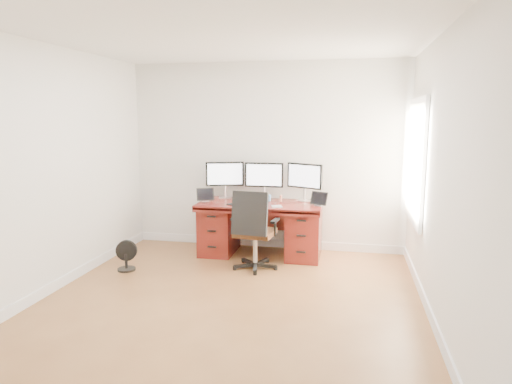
% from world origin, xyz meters
% --- Properties ---
extents(ground, '(4.50, 4.50, 0.00)m').
position_xyz_m(ground, '(0.00, 0.00, 0.00)').
color(ground, brown).
rests_on(ground, ground).
extents(back_wall, '(4.00, 0.10, 2.70)m').
position_xyz_m(back_wall, '(0.00, 2.25, 1.35)').
color(back_wall, silver).
rests_on(back_wall, ground).
extents(right_wall, '(0.10, 4.50, 2.70)m').
position_xyz_m(right_wall, '(2.00, 0.11, 1.35)').
color(right_wall, silver).
rests_on(right_wall, ground).
extents(desk, '(1.70, 0.80, 0.75)m').
position_xyz_m(desk, '(0.00, 1.83, 0.40)').
color(desk, '#5E1712').
rests_on(desk, ground).
extents(office_chair, '(0.61, 0.61, 1.03)m').
position_xyz_m(office_chair, '(0.04, 1.20, 0.34)').
color(office_chair, black).
rests_on(office_chair, ground).
extents(floor_fan, '(0.27, 0.22, 0.39)m').
position_xyz_m(floor_fan, '(-1.54, 0.83, 0.19)').
color(floor_fan, black).
rests_on(floor_fan, ground).
extents(monitor_left, '(0.54, 0.19, 0.53)m').
position_xyz_m(monitor_left, '(-0.58, 2.07, 1.09)').
color(monitor_left, silver).
rests_on(monitor_left, desk).
extents(monitor_center, '(0.55, 0.14, 0.53)m').
position_xyz_m(monitor_center, '(0.00, 2.07, 1.09)').
color(monitor_center, silver).
rests_on(monitor_center, desk).
extents(monitor_right, '(0.51, 0.27, 0.53)m').
position_xyz_m(monitor_right, '(0.58, 2.07, 1.09)').
color(monitor_right, silver).
rests_on(monitor_right, desk).
extents(tablet_left, '(0.25, 0.16, 0.19)m').
position_xyz_m(tablet_left, '(-0.78, 1.75, 0.84)').
color(tablet_left, silver).
rests_on(tablet_left, desk).
extents(tablet_right, '(0.24, 0.17, 0.19)m').
position_xyz_m(tablet_right, '(0.81, 1.75, 0.84)').
color(tablet_right, silver).
rests_on(tablet_right, desk).
extents(keyboard, '(0.29, 0.13, 0.01)m').
position_xyz_m(keyboard, '(-0.05, 1.63, 0.76)').
color(keyboard, white).
rests_on(keyboard, desk).
extents(trackpad, '(0.16, 0.16, 0.01)m').
position_xyz_m(trackpad, '(0.26, 1.58, 0.76)').
color(trackpad, silver).
rests_on(trackpad, desk).
extents(drawing_tablet, '(0.24, 0.18, 0.01)m').
position_xyz_m(drawing_tablet, '(-0.31, 1.59, 0.76)').
color(drawing_tablet, black).
rests_on(drawing_tablet, desk).
extents(phone, '(0.12, 0.08, 0.01)m').
position_xyz_m(phone, '(0.03, 1.76, 0.76)').
color(phone, black).
rests_on(phone, desk).
extents(figurine_orange, '(0.04, 0.04, 0.10)m').
position_xyz_m(figurine_orange, '(-0.34, 1.95, 0.80)').
color(figurine_orange, '#FE9A3C').
rests_on(figurine_orange, desk).
extents(figurine_pink, '(0.04, 0.04, 0.10)m').
position_xyz_m(figurine_pink, '(-0.27, 1.95, 0.80)').
color(figurine_pink, pink).
rests_on(figurine_pink, desk).
extents(figurine_yellow, '(0.04, 0.04, 0.10)m').
position_xyz_m(figurine_yellow, '(-0.12, 1.95, 0.80)').
color(figurine_yellow, tan).
rests_on(figurine_yellow, desk).
extents(figurine_blue, '(0.04, 0.04, 0.10)m').
position_xyz_m(figurine_blue, '(0.10, 1.95, 0.80)').
color(figurine_blue, '#5DA4EB').
rests_on(figurine_blue, desk).
extents(figurine_brown, '(0.04, 0.04, 0.10)m').
position_xyz_m(figurine_brown, '(0.26, 1.95, 0.80)').
color(figurine_brown, '#995D48').
rests_on(figurine_brown, desk).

